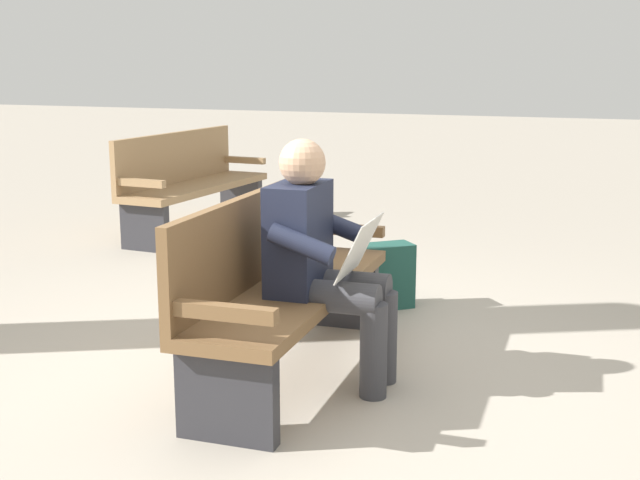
{
  "coord_description": "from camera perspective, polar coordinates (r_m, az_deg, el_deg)",
  "views": [
    {
      "loc": [
        3.62,
        1.55,
        1.53
      ],
      "look_at": [
        0.03,
        0.15,
        0.7
      ],
      "focal_mm": 46.79,
      "sensor_mm": 36.0,
      "label": 1
    }
  ],
  "objects": [
    {
      "name": "ground_plane",
      "position": [
        4.22,
        -1.77,
        -9.08
      ],
      "size": [
        40.0,
        40.0,
        0.0
      ],
      "primitive_type": "plane",
      "color": "#A89E8E"
    },
    {
      "name": "bench_near",
      "position": [
        4.1,
        -2.74,
        -2.98
      ],
      "size": [
        1.82,
        0.58,
        0.9
      ],
      "rotation": [
        0.0,
        0.0,
        0.05
      ],
      "color": "brown",
      "rests_on": "ground"
    },
    {
      "name": "person_seated",
      "position": [
        3.93,
        0.08,
        -1.11
      ],
      "size": [
        0.59,
        0.59,
        1.18
      ],
      "rotation": [
        0.0,
        0.0,
        0.05
      ],
      "color": "#1E2338",
      "rests_on": "ground"
    },
    {
      "name": "backpack",
      "position": [
        5.26,
        4.38,
        -2.5
      ],
      "size": [
        0.37,
        0.39,
        0.41
      ],
      "rotation": [
        0.0,
        0.0,
        2.3
      ],
      "color": "#1E4C42",
      "rests_on": "ground"
    },
    {
      "name": "bench_far",
      "position": [
        7.6,
        -8.89,
        3.94
      ],
      "size": [
        1.82,
        0.57,
        0.9
      ],
      "rotation": [
        0.0,
        0.0,
        -0.05
      ],
      "color": "#9E7A51",
      "rests_on": "ground"
    }
  ]
}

